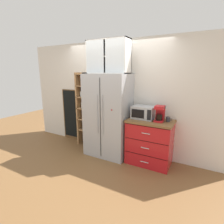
% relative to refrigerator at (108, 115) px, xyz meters
% --- Properties ---
extents(ground_plane, '(10.75, 10.75, 0.00)m').
position_rel_refrigerator_xyz_m(ground_plane, '(-0.00, -0.03, -0.91)').
color(ground_plane, brown).
extents(wall_back_cream, '(5.04, 0.10, 2.55)m').
position_rel_refrigerator_xyz_m(wall_back_cream, '(-0.00, 0.37, 0.36)').
color(wall_back_cream, silver).
rests_on(wall_back_cream, ground).
extents(refrigerator, '(0.96, 0.66, 1.83)m').
position_rel_refrigerator_xyz_m(refrigerator, '(0.00, 0.00, 0.00)').
color(refrigerator, '#ADAFB5').
rests_on(refrigerator, ground).
extents(pantry_shelf_column, '(0.50, 0.30, 1.85)m').
position_rel_refrigerator_xyz_m(pantry_shelf_column, '(-0.75, 0.25, 0.03)').
color(pantry_shelf_column, brown).
rests_on(pantry_shelf_column, ground).
extents(counter_cabinet, '(0.90, 0.59, 0.93)m').
position_rel_refrigerator_xyz_m(counter_cabinet, '(0.96, 0.04, -0.45)').
color(counter_cabinet, red).
rests_on(counter_cabinet, ground).
extents(microwave, '(0.44, 0.33, 0.26)m').
position_rel_refrigerator_xyz_m(microwave, '(0.78, 0.09, 0.14)').
color(microwave, '#ADAFB5').
rests_on(microwave, counter_cabinet).
extents(coffee_maker, '(0.17, 0.20, 0.31)m').
position_rel_refrigerator_xyz_m(coffee_maker, '(1.12, 0.05, 0.17)').
color(coffee_maker, red).
rests_on(coffee_maker, counter_cabinet).
extents(mug_charcoal, '(0.12, 0.08, 0.09)m').
position_rel_refrigerator_xyz_m(mug_charcoal, '(1.28, 0.09, 0.06)').
color(mug_charcoal, '#2D2D33').
rests_on(mug_charcoal, counter_cabinet).
extents(mug_navy, '(0.12, 0.09, 0.08)m').
position_rel_refrigerator_xyz_m(mug_navy, '(0.96, -0.00, 0.05)').
color(mug_navy, navy).
rests_on(mug_navy, counter_cabinet).
extents(bottle_clear, '(0.06, 0.06, 0.25)m').
position_rel_refrigerator_xyz_m(bottle_clear, '(0.96, 0.13, 0.12)').
color(bottle_clear, silver).
rests_on(bottle_clear, counter_cabinet).
extents(upper_cabinet, '(0.92, 0.32, 0.68)m').
position_rel_refrigerator_xyz_m(upper_cabinet, '(-0.00, 0.05, 1.25)').
color(upper_cabinet, silver).
rests_on(upper_cabinet, refrigerator).
extents(chalkboard_menu, '(0.60, 0.04, 1.39)m').
position_rel_refrigerator_xyz_m(chalkboard_menu, '(-1.32, 0.30, -0.21)').
color(chalkboard_menu, brown).
rests_on(chalkboard_menu, ground).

